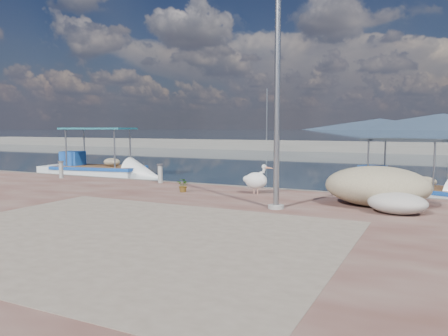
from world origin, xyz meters
TOP-DOWN VIEW (x-y plane):
  - ground at (0.00, 0.00)m, footprint 1400.00×1400.00m
  - quay_patch at (1.00, -3.00)m, footprint 9.00×7.00m
  - breakwater at (-0.00, 40.00)m, footprint 120.00×2.20m
  - mountains at (4.39, 650.00)m, footprint 370.00×280.00m
  - boat_left at (-9.82, 8.13)m, footprint 6.92×3.27m
  - boat_right at (5.77, 7.78)m, footprint 5.93×3.66m
  - pelican at (1.40, 3.43)m, footprint 1.06×0.55m
  - lamp_post at (2.88, 1.24)m, footprint 0.44×0.96m
  - bollard_near at (-3.24, 4.51)m, footprint 0.26×0.26m
  - bollard_far at (-8.18, 3.99)m, footprint 0.25×0.25m
  - potted_plant at (-1.04, 2.73)m, footprint 0.50×0.45m
  - net_pile_c at (5.33, 2.87)m, footprint 2.93×2.09m
  - net_pile_d at (5.96, 1.91)m, footprint 1.50×1.12m

SIDE VIEW (x-z plane):
  - ground at x=0.00m, z-range 0.00..0.00m
  - boat_right at x=5.77m, z-range -1.14..1.57m
  - boat_left at x=-9.82m, z-range -1.35..1.85m
  - quay_patch at x=1.00m, z-range 0.50..0.51m
  - breakwater at x=0.00m, z-range -3.15..4.35m
  - potted_plant at x=-1.04m, z-range 0.50..0.99m
  - net_pile_d at x=5.96m, z-range 0.50..1.06m
  - bollard_far at x=-8.18m, z-range 0.53..1.30m
  - bollard_near at x=-3.24m, z-range 0.53..1.32m
  - pelican at x=1.40m, z-range 0.47..1.49m
  - net_pile_c at x=5.33m, z-range 0.50..1.65m
  - lamp_post at x=2.88m, z-range 0.30..7.30m
  - mountains at x=4.39m, z-range -1.49..20.51m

